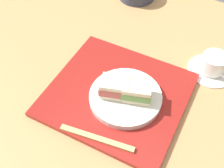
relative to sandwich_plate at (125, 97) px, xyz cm
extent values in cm
cube|color=tan|center=(-5.59, 7.80, -3.78)|extent=(140.00, 100.00, 3.00)
cube|color=maroon|center=(-2.91, 0.92, -1.58)|extent=(36.04, 33.64, 1.41)
cylinder|color=silver|center=(0.00, 0.00, 0.00)|extent=(19.22, 19.22, 1.75)
cube|color=#EFE5C1|center=(-2.74, -0.74, 1.55)|extent=(8.37, 7.08, 1.35)
cube|color=#B74C42|center=(-2.74, -0.74, 3.36)|extent=(8.97, 7.51, 2.27)
cube|color=#EFE5C1|center=(-2.74, -0.74, 5.17)|extent=(8.37, 7.08, 1.35)
cube|color=beige|center=(2.74, 0.74, 1.54)|extent=(8.37, 7.08, 1.33)
cube|color=#669347|center=(2.74, 0.74, 3.26)|extent=(8.71, 7.37, 2.12)
cube|color=beige|center=(2.74, 0.74, 4.99)|extent=(8.37, 7.08, 1.33)
cube|color=tan|center=(-0.88, -14.22, -0.52)|extent=(18.76, 3.18, 0.70)
cube|color=tan|center=(-0.96, -13.56, -0.52)|extent=(18.76, 3.18, 0.70)
cylinder|color=white|center=(17.47, 21.86, -1.88)|extent=(13.63, 13.63, 0.80)
cylinder|color=white|center=(17.47, 21.86, 1.09)|extent=(7.20, 7.20, 5.15)
cylinder|color=black|center=(17.47, 21.86, 3.27)|extent=(6.63, 6.63, 0.40)
torus|color=white|center=(21.03, 19.63, 1.09)|extent=(3.55, 2.63, 3.69)
camera|label=1|loc=(17.98, -42.56, 60.98)|focal=46.47mm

